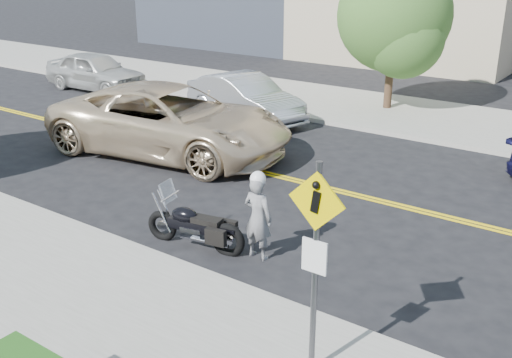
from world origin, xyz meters
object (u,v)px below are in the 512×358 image
Objects in this scene: suv at (170,121)px; parked_car_white at (95,71)px; motorcyclist at (258,215)px; pedestrian_sign at (315,252)px; motorcycle at (195,217)px; parked_car_silver at (245,98)px.

suv is 1.53× the size of parked_car_white.
suv reaches higher than motorcyclist.
pedestrian_sign is at bearing -135.41° from suv.
motorcyclist is at bearing 5.97° from motorcycle.
parked_car_white is at bearing 136.69° from motorcycle.
pedestrian_sign is at bearing 137.29° from motorcyclist.
parked_car_silver is at bearing 110.69° from motorcycle.
parked_car_white is (-13.93, 8.08, -0.09)m from motorcyclist.
motorcyclist is at bearing 136.75° from pedestrian_sign.
suv is 4.15m from parked_car_silver.
parked_car_silver is at bearing 130.11° from pedestrian_sign.
parked_car_white is (-8.31, 4.41, -0.19)m from suv.
parked_car_silver is at bearing -3.14° from suv.
motorcyclist is at bearing -131.91° from suv.
motorcycle is at bearing -134.17° from parked_car_silver.
pedestrian_sign reaches higher than parked_car_silver.
parked_car_white is at bearing -29.57° from motorcyclist.
pedestrian_sign is 3.72m from motorcyclist.
parked_car_silver reaches higher than motorcycle.
motorcycle is 0.44× the size of parked_car_silver.
parked_car_silver is (-0.41, 4.13, -0.20)m from suv.
pedestrian_sign is 10.28m from suv.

